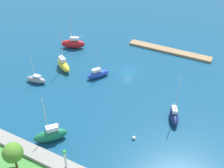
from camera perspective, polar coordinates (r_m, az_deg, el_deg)
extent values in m
plane|color=navy|center=(70.20, 3.35, 2.61)|extent=(160.00, 160.00, 0.00)
cube|color=#997A56|center=(80.90, 11.84, 6.81)|extent=(24.04, 2.80, 0.67)
cube|color=gray|center=(48.86, -13.73, -15.03)|extent=(64.36, 2.58, 1.56)
cylinder|color=silver|center=(45.01, -9.69, -15.33)|extent=(0.36, 0.36, 3.20)
sphere|color=green|center=(43.62, -9.93, -13.76)|extent=(0.56, 0.56, 0.56)
cylinder|color=brown|center=(47.97, -19.46, -15.11)|extent=(0.40, 0.40, 2.47)
sphere|color=#4C8428|center=(46.37, -19.99, -13.33)|extent=(3.26, 3.26, 3.26)
ellipsoid|color=gray|center=(67.98, -15.56, 0.89)|extent=(5.34, 2.61, 1.67)
cube|color=silver|center=(67.21, -15.40, 1.58)|extent=(1.99, 1.35, 0.45)
cylinder|color=silver|center=(66.19, -16.24, 3.60)|extent=(0.12, 0.12, 5.76)
cylinder|color=silver|center=(66.80, -15.14, 1.79)|extent=(2.18, 0.48, 0.10)
ellipsoid|color=#2347B2|center=(67.47, -2.92, 2.06)|extent=(4.78, 5.87, 1.79)
cube|color=silver|center=(66.63, -3.31, 2.87)|extent=(2.08, 2.36, 0.73)
cylinder|color=silver|center=(65.28, -2.80, 5.40)|extent=(0.14, 0.14, 7.08)
cylinder|color=silver|center=(66.27, -3.54, 3.19)|extent=(1.25, 1.78, 0.11)
ellipsoid|color=#19724C|center=(51.90, -12.70, -10.41)|extent=(5.63, 5.84, 2.45)
cube|color=silver|center=(50.79, -12.39, -8.99)|extent=(2.37, 2.42, 0.83)
cylinder|color=silver|center=(48.66, -13.78, -6.45)|extent=(0.15, 0.15, 7.21)
cylinder|color=silver|center=(50.41, -12.11, -8.46)|extent=(1.61, 1.71, 0.12)
ellipsoid|color=#141E4C|center=(56.20, 12.79, -6.57)|extent=(3.67, 5.66, 1.98)
cube|color=silver|center=(55.66, 12.92, -5.22)|extent=(1.67, 2.19, 0.75)
cylinder|color=silver|center=(52.84, 13.52, -2.63)|extent=(0.13, 0.13, 8.16)
cylinder|color=silver|center=(55.58, 12.95, -4.59)|extent=(0.94, 1.94, 0.11)
ellipsoid|color=yellow|center=(71.51, -10.07, 3.82)|extent=(6.59, 5.17, 2.30)
cube|color=silver|center=(71.14, -10.36, 5.12)|extent=(2.63, 2.27, 0.92)
cylinder|color=silver|center=(68.62, -10.43, 7.62)|extent=(0.16, 0.16, 8.66)
cylinder|color=silver|center=(71.25, -10.55, 5.71)|extent=(2.32, 1.52, 0.13)
ellipsoid|color=red|center=(81.68, -8.14, 8.28)|extent=(7.28, 4.81, 2.63)
cube|color=silver|center=(80.82, -7.85, 9.38)|extent=(2.83, 2.19, 0.87)
cylinder|color=silver|center=(79.31, -8.75, 12.13)|extent=(0.17, 0.17, 9.28)
cylinder|color=silver|center=(80.45, -7.41, 9.76)|extent=(2.92, 1.41, 0.14)
sphere|color=white|center=(51.64, 4.59, -11.13)|extent=(0.66, 0.66, 0.66)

